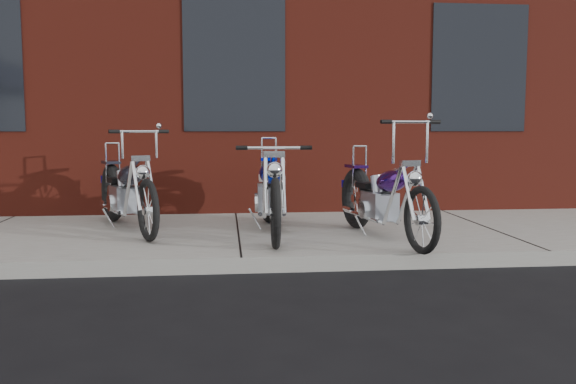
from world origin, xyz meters
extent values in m
plane|color=black|center=(0.00, 0.00, 0.00)|extent=(120.00, 120.00, 0.00)
cube|color=gray|center=(0.00, 1.50, 0.07)|extent=(22.00, 3.00, 0.15)
cube|color=maroon|center=(0.00, 8.00, 4.00)|extent=(22.00, 10.00, 8.00)
torus|color=black|center=(1.44, 1.40, 0.51)|extent=(0.27, 0.74, 0.72)
torus|color=black|center=(1.73, -0.15, 0.48)|extent=(0.19, 0.65, 0.65)
cube|color=#ACAFB9|center=(1.56, 0.76, 0.50)|extent=(0.35, 0.45, 0.30)
ellipsoid|color=#3D176C|center=(1.61, 0.49, 0.79)|extent=(0.36, 0.59, 0.31)
cube|color=black|center=(1.51, 1.02, 0.70)|extent=(0.29, 0.32, 0.06)
cylinder|color=white|center=(1.70, -0.03, 0.74)|extent=(0.09, 0.29, 0.54)
cylinder|color=white|center=(1.68, 0.09, 1.40)|extent=(0.55, 0.13, 0.03)
cylinder|color=white|center=(1.45, 1.32, 0.89)|extent=(0.03, 0.03, 0.48)
cylinder|color=white|center=(1.63, 1.00, 0.37)|extent=(0.21, 0.90, 0.05)
torus|color=black|center=(0.40, 1.95, 0.54)|extent=(0.18, 0.79, 0.79)
torus|color=black|center=(0.34, 0.23, 0.51)|extent=(0.10, 0.71, 0.71)
cube|color=#ACAFB9|center=(0.38, 1.25, 0.53)|extent=(0.32, 0.45, 0.33)
ellipsoid|color=#0019CC|center=(0.37, 0.94, 0.85)|extent=(0.30, 0.61, 0.34)
cube|color=beige|center=(0.38, 1.53, 0.75)|extent=(0.27, 0.31, 0.07)
cylinder|color=white|center=(0.35, 0.37, 0.79)|extent=(0.05, 0.32, 0.59)
cylinder|color=white|center=(0.35, 0.50, 1.15)|extent=(0.60, 0.05, 0.03)
cylinder|color=white|center=(0.40, 1.86, 0.96)|extent=(0.02, 0.02, 0.53)
cylinder|color=white|center=(0.51, 1.48, 0.39)|extent=(0.08, 0.99, 0.05)
torus|color=black|center=(-1.52, 2.26, 0.52)|extent=(0.42, 0.74, 0.74)
torus|color=black|center=(-0.89, 0.78, 0.48)|extent=(0.33, 0.64, 0.67)
cube|color=#ACAFB9|center=(-1.27, 1.66, 0.51)|extent=(0.43, 0.49, 0.31)
ellipsoid|color=#21222D|center=(-1.15, 1.40, 0.81)|extent=(0.47, 0.62, 0.32)
cube|color=black|center=(-1.37, 1.91, 0.71)|extent=(0.34, 0.36, 0.06)
cylinder|color=white|center=(-0.94, 0.90, 0.75)|extent=(0.15, 0.29, 0.55)
cylinder|color=white|center=(-0.99, 1.02, 1.31)|extent=(0.53, 0.25, 0.03)
cylinder|color=white|center=(-1.49, 2.19, 0.91)|extent=(0.03, 0.03, 0.49)
cylinder|color=white|center=(-1.24, 1.92, 0.38)|extent=(0.41, 0.87, 0.05)
camera|label=1|loc=(-0.14, -5.53, 1.33)|focal=38.00mm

